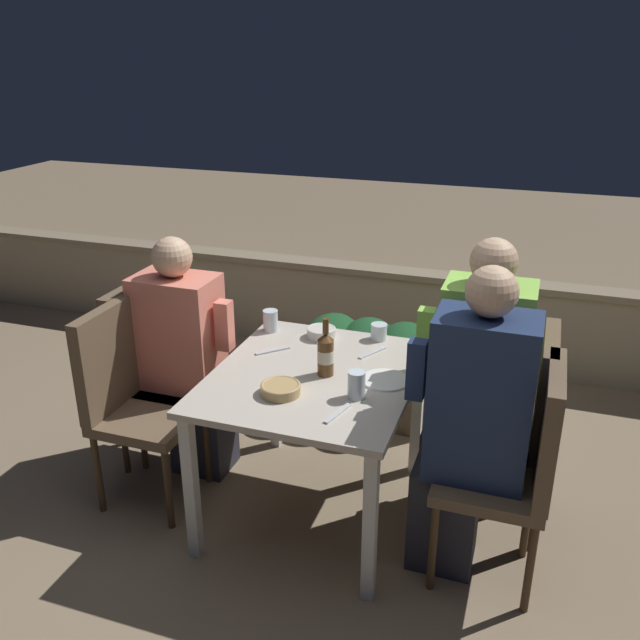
{
  "coord_description": "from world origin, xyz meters",
  "views": [
    {
      "loc": [
        0.87,
        -2.47,
        2.03
      ],
      "look_at": [
        0.0,
        0.08,
        0.93
      ],
      "focal_mm": 38.0,
      "sensor_mm": 36.0,
      "label": 1
    }
  ],
  "objects": [
    {
      "name": "ground_plane",
      "position": [
        0.0,
        0.0,
        0.0
      ],
      "size": [
        16.0,
        16.0,
        0.0
      ],
      "primitive_type": "plane",
      "color": "#847056"
    },
    {
      "name": "parapet_wall",
      "position": [
        0.0,
        1.8,
        0.32
      ],
      "size": [
        9.0,
        0.18,
        0.62
      ],
      "color": "gray",
      "rests_on": "ground_plane"
    },
    {
      "name": "dining_table",
      "position": [
        0.0,
        0.0,
        0.62
      ],
      "size": [
        0.86,
        1.0,
        0.71
      ],
      "color": "#BCB2A3",
      "rests_on": "ground_plane"
    },
    {
      "name": "planter_hedge",
      "position": [
        -0.01,
        0.93,
        0.33
      ],
      "size": [
        0.76,
        0.47,
        0.59
      ],
      "color": "brown",
      "rests_on": "ground_plane"
    },
    {
      "name": "chair_left_near",
      "position": [
        -0.85,
        -0.15,
        0.56
      ],
      "size": [
        0.43,
        0.43,
        0.95
      ],
      "color": "brown",
      "rests_on": "ground_plane"
    },
    {
      "name": "chair_left_far",
      "position": [
        -0.92,
        0.15,
        0.56
      ],
      "size": [
        0.43,
        0.43,
        0.95
      ],
      "color": "brown",
      "rests_on": "ground_plane"
    },
    {
      "name": "person_coral_top",
      "position": [
        -0.71,
        0.15,
        0.61
      ],
      "size": [
        0.48,
        0.26,
        1.21
      ],
      "color": "#282833",
      "rests_on": "ground_plane"
    },
    {
      "name": "chair_right_near",
      "position": [
        0.89,
        -0.14,
        0.56
      ],
      "size": [
        0.43,
        0.43,
        0.95
      ],
      "color": "brown",
      "rests_on": "ground_plane"
    },
    {
      "name": "person_navy_jumper",
      "position": [
        0.69,
        -0.14,
        0.66
      ],
      "size": [
        0.48,
        0.26,
        1.31
      ],
      "color": "#282833",
      "rests_on": "ground_plane"
    },
    {
      "name": "chair_right_far",
      "position": [
        0.86,
        0.17,
        0.56
      ],
      "size": [
        0.43,
        0.43,
        0.95
      ],
      "color": "brown",
      "rests_on": "ground_plane"
    },
    {
      "name": "person_green_blouse",
      "position": [
        0.66,
        0.17,
        0.67
      ],
      "size": [
        0.47,
        0.26,
        1.33
      ],
      "color": "#282833",
      "rests_on": "ground_plane"
    },
    {
      "name": "beer_bottle",
      "position": [
        0.05,
        0.01,
        0.81
      ],
      "size": [
        0.07,
        0.07,
        0.26
      ],
      "color": "brown",
      "rests_on": "dining_table"
    },
    {
      "name": "plate_0",
      "position": [
        0.31,
        0.03,
        0.72
      ],
      "size": [
        0.2,
        0.2,
        0.01
      ],
      "color": "white",
      "rests_on": "dining_table"
    },
    {
      "name": "bowl_0",
      "position": [
        -0.1,
        0.37,
        0.74
      ],
      "size": [
        0.14,
        0.14,
        0.05
      ],
      "color": "beige",
      "rests_on": "dining_table"
    },
    {
      "name": "bowl_1",
      "position": [
        -0.07,
        -0.22,
        0.74
      ],
      "size": [
        0.16,
        0.16,
        0.04
      ],
      "color": "tan",
      "rests_on": "dining_table"
    },
    {
      "name": "glass_cup_0",
      "position": [
        0.17,
        0.44,
        0.75
      ],
      "size": [
        0.08,
        0.08,
        0.08
      ],
      "color": "silver",
      "rests_on": "dining_table"
    },
    {
      "name": "glass_cup_1",
      "position": [
        -0.36,
        0.37,
        0.76
      ],
      "size": [
        0.07,
        0.07,
        0.11
      ],
      "color": "silver",
      "rests_on": "dining_table"
    },
    {
      "name": "glass_cup_2",
      "position": [
        0.23,
        -0.15,
        0.77
      ],
      "size": [
        0.07,
        0.07,
        0.12
      ],
      "color": "silver",
      "rests_on": "dining_table"
    },
    {
      "name": "fork_0",
      "position": [
        0.19,
        0.28,
        0.71
      ],
      "size": [
        0.1,
        0.16,
        0.01
      ],
      "color": "silver",
      "rests_on": "dining_table"
    },
    {
      "name": "fork_1",
      "position": [
        0.2,
        -0.3,
        0.71
      ],
      "size": [
        0.06,
        0.17,
        0.01
      ],
      "color": "silver",
      "rests_on": "dining_table"
    },
    {
      "name": "fork_2",
      "position": [
        -0.26,
        0.15,
        0.71
      ],
      "size": [
        0.13,
        0.14,
        0.01
      ],
      "color": "silver",
      "rests_on": "dining_table"
    }
  ]
}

